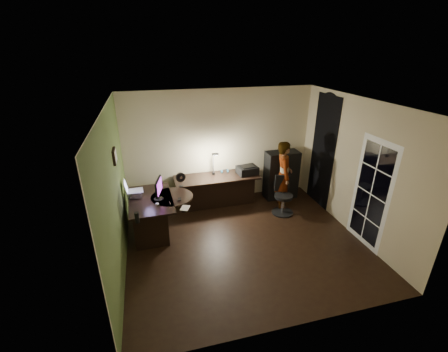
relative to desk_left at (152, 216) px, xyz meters
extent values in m
cube|color=black|center=(1.72, -0.80, -0.40)|extent=(4.50, 4.00, 0.01)
cube|color=silver|center=(1.72, -0.80, 2.31)|extent=(4.50, 4.00, 0.01)
cube|color=#C1B28C|center=(1.72, 1.21, 0.96)|extent=(4.50, 0.01, 2.70)
cube|color=#C1B28C|center=(1.72, -2.80, 0.96)|extent=(4.50, 0.01, 2.70)
cube|color=#C1B28C|center=(-0.54, -0.80, 0.96)|extent=(0.01, 4.00, 2.70)
cube|color=#C1B28C|center=(3.97, -0.80, 0.96)|extent=(0.01, 4.00, 2.70)
cube|color=#4A5F2B|center=(-0.52, -0.80, 0.96)|extent=(0.00, 4.00, 2.70)
cube|color=black|center=(3.96, 0.35, 0.91)|extent=(0.01, 0.90, 2.60)
cube|color=white|center=(3.95, -1.35, 0.66)|extent=(0.02, 0.92, 2.10)
cube|color=black|center=(-0.50, -0.35, 1.46)|extent=(0.04, 0.30, 0.25)
cube|color=black|center=(0.00, 0.00, 0.00)|extent=(0.88, 1.39, 0.79)
cube|color=black|center=(1.54, 0.83, -0.02)|extent=(1.99, 0.72, 0.74)
cube|color=black|center=(3.20, 0.84, 0.21)|extent=(0.81, 0.41, 1.20)
cube|color=silver|center=(-0.28, 0.14, 0.47)|extent=(0.29, 0.26, 0.11)
cube|color=silver|center=(-0.28, 0.14, 0.65)|extent=(0.35, 0.33, 0.23)
cube|color=black|center=(0.16, -0.10, 0.57)|extent=(0.20, 0.47, 0.30)
ellipsoid|color=silver|center=(0.12, -0.31, 0.43)|extent=(0.07, 0.10, 0.03)
cube|color=black|center=(0.55, -0.20, 0.42)|extent=(0.08, 0.14, 0.01)
cube|color=black|center=(0.35, -0.32, 0.42)|extent=(0.02, 0.14, 0.01)
cylinder|color=black|center=(-0.24, -0.86, 0.51)|extent=(0.08, 0.08, 0.20)
cube|color=silver|center=(0.61, -0.58, 0.42)|extent=(0.22, 0.25, 0.01)
cube|color=black|center=(0.67, 0.52, 0.51)|extent=(0.23, 0.16, 0.32)
cube|color=#286389|center=(1.79, 1.03, 0.39)|extent=(0.19, 0.10, 0.09)
cube|color=black|center=(2.29, 0.81, 0.45)|extent=(0.50, 0.41, 0.21)
cube|color=black|center=(1.49, 0.97, 0.67)|extent=(0.23, 0.32, 0.65)
cube|color=black|center=(2.91, 0.06, 0.04)|extent=(0.58, 0.58, 0.87)
imported|color=#D8A88C|center=(3.02, 0.37, 0.42)|extent=(0.53, 0.66, 1.62)
camera|label=1|loc=(0.09, -5.42, 3.17)|focal=24.00mm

